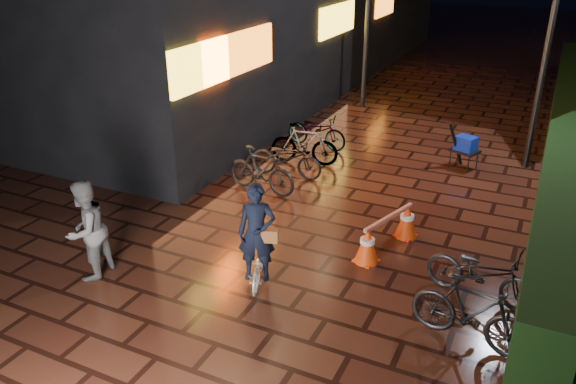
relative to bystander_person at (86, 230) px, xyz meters
The scene contains 10 objects.
ground 3.98m from the bystander_person, 34.31° to the left, with size 80.00×80.00×0.00m, color #381911.
hedge 12.11m from the bystander_person, 57.41° to the left, with size 0.70×20.00×1.00m, color black.
bystander_person is the anchor object (origin of this frame).
lamp_post_hedge 10.00m from the bystander_person, 53.53° to the left, with size 0.48×0.17×5.05m.
lamp_post_sf 11.41m from the bystander_person, 86.25° to the left, with size 0.53×0.16×5.55m.
cyclist 2.66m from the bystander_person, 21.28° to the left, with size 0.79×1.24×1.68m.
traffic_barrier 4.91m from the bystander_person, 35.42° to the left, with size 0.80×1.56×0.64m.
cart_assembly 8.46m from the bystander_person, 57.84° to the left, with size 0.77×0.66×1.11m.
parked_bikes_storefront 5.60m from the bystander_person, 80.03° to the left, with size 1.89×3.76×0.97m.
parked_bikes_hedge 5.84m from the bystander_person, 14.78° to the left, with size 1.74×1.89×0.97m.
Camera 1 is at (2.85, -7.71, 4.93)m, focal length 35.00 mm.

